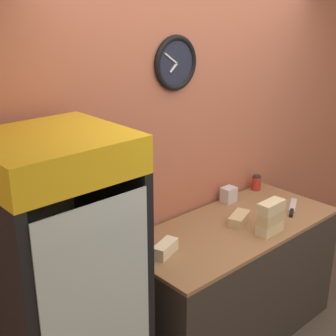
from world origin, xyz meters
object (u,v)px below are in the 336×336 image
at_px(beverage_cooler, 56,285).
at_px(sandwich_stack_bottom, 270,228).
at_px(sandwich_stack_middle, 271,217).
at_px(sandwich_flat_right, 239,218).
at_px(napkin_dispenser, 229,195).
at_px(condiment_jar, 256,183).
at_px(sandwich_flat_left, 165,248).
at_px(chefs_knife, 292,210).
at_px(sandwich_stack_top, 271,207).

relative_size(beverage_cooler, sandwich_stack_bottom, 8.95).
height_order(sandwich_stack_middle, sandwich_flat_right, sandwich_stack_middle).
height_order(sandwich_stack_middle, napkin_dispenser, sandwich_stack_middle).
distance_m(sandwich_stack_bottom, condiment_jar, 0.76).
bearing_deg(sandwich_flat_left, chefs_knife, -8.16).
relative_size(sandwich_stack_bottom, sandwich_stack_top, 1.00).
bearing_deg(sandwich_stack_top, condiment_jar, 44.50).
bearing_deg(sandwich_flat_right, sandwich_stack_top, -82.14).
relative_size(sandwich_flat_left, condiment_jar, 1.67).
relative_size(chefs_knife, napkin_dispenser, 2.73).
distance_m(sandwich_stack_bottom, sandwich_flat_right, 0.24).
bearing_deg(condiment_jar, sandwich_flat_right, -152.61).
height_order(sandwich_flat_right, chefs_knife, sandwich_flat_right).
distance_m(sandwich_stack_bottom, sandwich_stack_middle, 0.08).
height_order(condiment_jar, napkin_dispenser, condiment_jar).
relative_size(sandwich_stack_top, condiment_jar, 1.61).
xyz_separation_m(sandwich_flat_left, napkin_dispenser, (0.90, 0.27, 0.02)).
bearing_deg(beverage_cooler, sandwich_stack_middle, -11.19).
bearing_deg(sandwich_stack_top, sandwich_flat_left, 159.70).
height_order(sandwich_stack_bottom, sandwich_flat_right, sandwich_stack_bottom).
height_order(beverage_cooler, sandwich_stack_bottom, beverage_cooler).
height_order(sandwich_flat_left, condiment_jar, condiment_jar).
bearing_deg(sandwich_stack_middle, napkin_dispenser, 70.34).
bearing_deg(sandwich_stack_bottom, sandwich_stack_top, 0.00).
relative_size(beverage_cooler, sandwich_stack_top, 8.93).
relative_size(sandwich_flat_left, napkin_dispenser, 1.75).
relative_size(sandwich_flat_right, chefs_knife, 0.71).
distance_m(beverage_cooler, chefs_knife, 1.88).
bearing_deg(sandwich_flat_right, sandwich_flat_left, 177.76).
bearing_deg(beverage_cooler, sandwich_stack_bottom, -11.19).
bearing_deg(beverage_cooler, sandwich_flat_left, -1.83).
relative_size(sandwich_stack_middle, sandwich_flat_left, 0.97).
bearing_deg(sandwich_stack_top, beverage_cooler, 168.81).
bearing_deg(sandwich_stack_bottom, beverage_cooler, 168.81).
bearing_deg(sandwich_flat_right, sandwich_stack_bottom, -82.14).
distance_m(beverage_cooler, sandwich_flat_right, 1.42).
height_order(sandwich_flat_left, napkin_dispenser, napkin_dispenser).
xyz_separation_m(sandwich_stack_top, chefs_knife, (0.42, 0.10, -0.18)).
height_order(chefs_knife, napkin_dispenser, napkin_dispenser).
relative_size(sandwich_stack_middle, chefs_knife, 0.62).
distance_m(sandwich_stack_middle, sandwich_flat_left, 0.76).
height_order(sandwich_stack_top, chefs_knife, sandwich_stack_top).
bearing_deg(condiment_jar, napkin_dispenser, -178.76).
xyz_separation_m(sandwich_stack_bottom, sandwich_flat_right, (-0.03, 0.24, -0.01)).
distance_m(sandwich_stack_bottom, sandwich_flat_left, 0.76).
bearing_deg(sandwich_stack_middle, sandwich_flat_left, 159.70).
height_order(sandwich_stack_top, sandwich_flat_left, sandwich_stack_top).
bearing_deg(chefs_knife, napkin_dispenser, 118.43).
bearing_deg(condiment_jar, sandwich_flat_left, -167.74).
distance_m(sandwich_stack_middle, sandwich_flat_right, 0.25).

